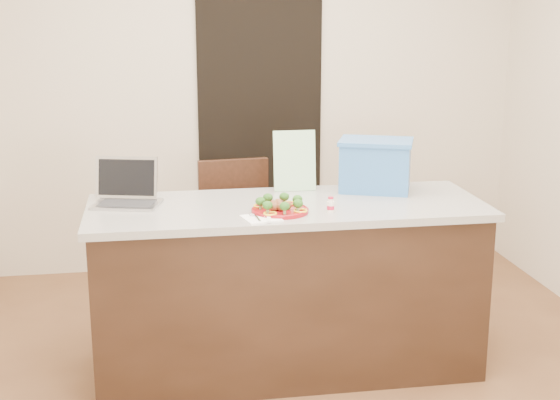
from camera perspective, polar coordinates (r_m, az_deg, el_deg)
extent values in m
plane|color=brown|center=(4.15, 1.11, -13.55)|extent=(4.00, 4.00, 0.00)
plane|color=beige|center=(5.68, -2.52, 8.34)|extent=(4.00, 0.00, 4.00)
plane|color=beige|center=(1.84, 12.71, -4.79)|extent=(4.00, 0.00, 4.00)
cube|color=black|center=(5.72, -1.46, 4.86)|extent=(0.90, 0.02, 2.00)
cube|color=black|center=(4.19, 0.52, -6.65)|extent=(2.00, 0.70, 0.88)
cube|color=beige|center=(4.05, 0.53, -0.56)|extent=(2.06, 0.76, 0.04)
cylinder|color=maroon|center=(3.89, 0.00, -0.78)|extent=(0.29, 0.29, 0.02)
torus|color=maroon|center=(3.88, 0.00, -0.69)|extent=(0.29, 0.29, 0.01)
sphere|color=brown|center=(3.88, 0.00, -0.36)|extent=(0.04, 0.04, 0.04)
sphere|color=brown|center=(3.91, -0.12, -0.22)|extent=(0.04, 0.04, 0.04)
sphere|color=brown|center=(3.89, -0.52, -0.32)|extent=(0.04, 0.04, 0.04)
sphere|color=brown|center=(3.85, -0.40, -0.45)|extent=(0.04, 0.04, 0.04)
sphere|color=brown|center=(3.84, 0.13, -0.49)|extent=(0.04, 0.04, 0.04)
sphere|color=brown|center=(3.87, 0.53, -0.40)|extent=(0.04, 0.04, 0.04)
ellipsoid|color=#1B4512|center=(3.92, 1.29, 0.06)|extent=(0.05, 0.05, 0.04)
ellipsoid|color=#1B4512|center=(3.97, 0.31, 0.24)|extent=(0.05, 0.05, 0.04)
ellipsoid|color=#1B4512|center=(3.95, -0.89, 0.18)|extent=(0.05, 0.05, 0.04)
ellipsoid|color=#1B4512|center=(3.87, -1.44, -0.10)|extent=(0.05, 0.05, 0.04)
ellipsoid|color=#1B4512|center=(3.80, -0.91, -0.39)|extent=(0.05, 0.05, 0.04)
ellipsoid|color=#1B4512|center=(3.78, 0.34, -0.46)|extent=(0.05, 0.05, 0.04)
ellipsoid|color=#1B4512|center=(3.83, 1.32, -0.26)|extent=(0.05, 0.05, 0.04)
torus|color=yellow|center=(3.98, 0.70, -0.23)|extent=(0.07, 0.07, 0.01)
torus|color=yellow|center=(3.93, -1.46, -0.42)|extent=(0.07, 0.07, 0.01)
torus|color=yellow|center=(3.79, -0.73, -0.99)|extent=(0.07, 0.07, 0.01)
torus|color=yellow|center=(3.84, 1.51, -0.79)|extent=(0.07, 0.07, 0.01)
cube|color=white|center=(3.77, -1.39, -1.34)|extent=(0.20, 0.20, 0.01)
cube|color=silver|center=(3.75, -1.65, -1.34)|extent=(0.02, 0.11, 0.00)
cube|color=silver|center=(3.80, -1.77, -1.11)|extent=(0.03, 0.05, 0.00)
cube|color=white|center=(3.73, -0.83, -1.41)|extent=(0.03, 0.10, 0.01)
cube|color=silver|center=(3.82, -1.05, -1.00)|extent=(0.03, 0.12, 0.00)
cylinder|color=white|center=(3.89, 3.72, -0.50)|extent=(0.04, 0.04, 0.06)
cylinder|color=white|center=(3.88, 3.73, 0.00)|extent=(0.02, 0.02, 0.01)
cylinder|color=red|center=(3.88, 3.73, 0.16)|extent=(0.03, 0.03, 0.01)
cylinder|color=red|center=(3.89, 3.72, -0.55)|extent=(0.04, 0.04, 0.02)
cube|color=#A6A7AB|center=(4.09, -11.14, -0.31)|extent=(0.38, 0.31, 0.01)
cube|color=#A6A7AB|center=(4.17, -11.17, 1.64)|extent=(0.33, 0.14, 0.22)
cube|color=black|center=(4.17, -11.18, 1.63)|extent=(0.30, 0.12, 0.19)
cube|color=#262628|center=(4.08, -11.14, -0.23)|extent=(0.31, 0.23, 0.00)
cube|color=white|center=(4.30, 1.07, 2.88)|extent=(0.23, 0.05, 0.33)
cube|color=#3066AD|center=(4.34, 6.99, 2.40)|extent=(0.44, 0.38, 0.26)
cube|color=#3066AD|center=(4.31, 7.05, 4.27)|extent=(0.47, 0.41, 0.02)
cube|color=#391C11|center=(4.77, -3.12, -3.65)|extent=(0.47, 0.47, 0.04)
cube|color=#391C11|center=(4.89, -3.42, 0.09)|extent=(0.44, 0.08, 0.50)
cylinder|color=#391C11|center=(4.66, -5.13, -7.22)|extent=(0.04, 0.04, 0.47)
cylinder|color=#391C11|center=(4.70, -0.52, -6.97)|extent=(0.04, 0.04, 0.47)
cylinder|color=#391C11|center=(5.01, -5.47, -5.65)|extent=(0.04, 0.04, 0.47)
cylinder|color=#391C11|center=(5.05, -1.19, -5.44)|extent=(0.04, 0.04, 0.47)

